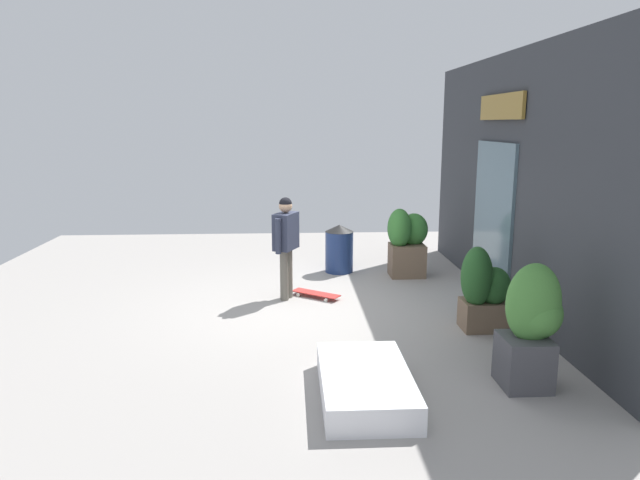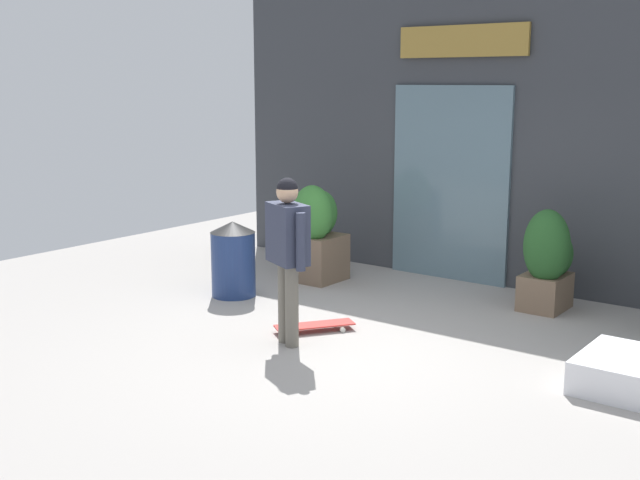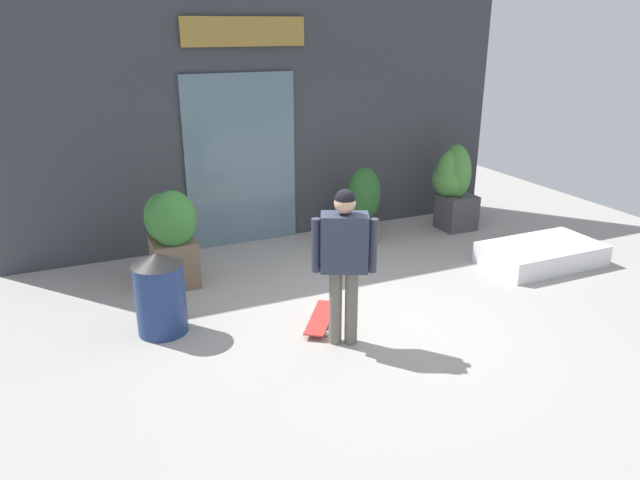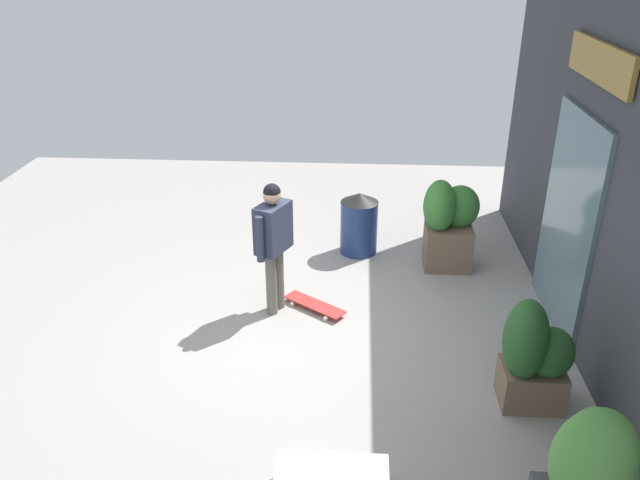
{
  "view_description": "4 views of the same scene",
  "coord_description": "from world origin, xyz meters",
  "px_view_note": "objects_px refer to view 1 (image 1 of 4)",
  "views": [
    {
      "loc": [
        8.34,
        -0.3,
        2.74
      ],
      "look_at": [
        -0.45,
        0.18,
        0.94
      ],
      "focal_mm": 32.16,
      "sensor_mm": 36.0,
      "label": 1
    },
    {
      "loc": [
        4.27,
        -6.07,
        2.52
      ],
      "look_at": [
        -0.45,
        0.18,
        0.94
      ],
      "focal_mm": 44.73,
      "sensor_mm": 36.0,
      "label": 2
    },
    {
      "loc": [
        -2.82,
        -5.13,
        3.07
      ],
      "look_at": [
        -0.45,
        0.18,
        0.94
      ],
      "focal_mm": 33.1,
      "sensor_mm": 36.0,
      "label": 3
    },
    {
      "loc": [
        6.09,
        0.59,
        4.08
      ],
      "look_at": [
        -0.45,
        0.18,
        0.94
      ],
      "focal_mm": 35.55,
      "sensor_mm": 36.0,
      "label": 4
    }
  ],
  "objects_px": {
    "planter_box_mid": "(406,241)",
    "skateboarder": "(286,237)",
    "trash_bin": "(339,248)",
    "planter_box_left": "(531,319)",
    "planter_box_right": "(483,290)",
    "skateboard": "(316,294)"
  },
  "relations": [
    {
      "from": "trash_bin",
      "to": "planter_box_left",
      "type": "bearing_deg",
      "value": 18.34
    },
    {
      "from": "planter_box_right",
      "to": "planter_box_left",
      "type": "bearing_deg",
      "value": -1.47
    },
    {
      "from": "planter_box_right",
      "to": "skateboarder",
      "type": "bearing_deg",
      "value": -120.66
    },
    {
      "from": "planter_box_left",
      "to": "planter_box_mid",
      "type": "distance_m",
      "value": 4.5
    },
    {
      "from": "skateboarder",
      "to": "planter_box_right",
      "type": "height_order",
      "value": "skateboarder"
    },
    {
      "from": "planter_box_left",
      "to": "planter_box_right",
      "type": "xyz_separation_m",
      "value": [
        -1.63,
        0.04,
        -0.17
      ]
    },
    {
      "from": "planter_box_left",
      "to": "planter_box_right",
      "type": "relative_size",
      "value": 1.16
    },
    {
      "from": "skateboarder",
      "to": "planter_box_left",
      "type": "height_order",
      "value": "skateboarder"
    },
    {
      "from": "trash_bin",
      "to": "planter_box_mid",
      "type": "bearing_deg",
      "value": 73.73
    },
    {
      "from": "skateboard",
      "to": "planter_box_left",
      "type": "distance_m",
      "value": 3.91
    },
    {
      "from": "planter_box_mid",
      "to": "skateboard",
      "type": "bearing_deg",
      "value": -53.49
    },
    {
      "from": "planter_box_left",
      "to": "trash_bin",
      "type": "relative_size",
      "value": 1.49
    },
    {
      "from": "skateboarder",
      "to": "planter_box_left",
      "type": "bearing_deg",
      "value": -26.07
    },
    {
      "from": "skateboarder",
      "to": "planter_box_mid",
      "type": "bearing_deg",
      "value": 55.77
    },
    {
      "from": "planter_box_right",
      "to": "trash_bin",
      "type": "xyz_separation_m",
      "value": [
        -3.2,
        -1.64,
        -0.11
      ]
    },
    {
      "from": "skateboard",
      "to": "planter_box_left",
      "type": "bearing_deg",
      "value": -21.48
    },
    {
      "from": "planter_box_right",
      "to": "planter_box_mid",
      "type": "height_order",
      "value": "planter_box_mid"
    },
    {
      "from": "trash_bin",
      "to": "skateboard",
      "type": "bearing_deg",
      "value": -17.76
    },
    {
      "from": "planter_box_left",
      "to": "planter_box_right",
      "type": "height_order",
      "value": "planter_box_left"
    },
    {
      "from": "planter_box_mid",
      "to": "skateboarder",
      "type": "bearing_deg",
      "value": -59.12
    },
    {
      "from": "skateboarder",
      "to": "trash_bin",
      "type": "distance_m",
      "value": 1.99
    },
    {
      "from": "planter_box_right",
      "to": "planter_box_mid",
      "type": "relative_size",
      "value": 0.93
    }
  ]
}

